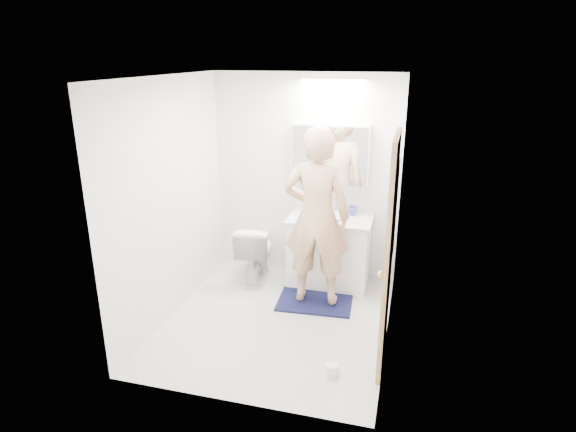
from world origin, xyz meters
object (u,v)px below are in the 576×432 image
(toothbrush_cup, at_px, (353,211))
(soap_bottle_a, at_px, (306,203))
(vanity_cabinet, at_px, (329,253))
(toilet_paper_roll, at_px, (332,370))
(toilet, at_px, (255,252))
(soap_bottle_b, at_px, (314,204))
(medicine_cabinet, at_px, (330,155))
(person, at_px, (317,217))

(toothbrush_cup, bearing_deg, soap_bottle_a, -178.95)
(vanity_cabinet, height_order, toothbrush_cup, toothbrush_cup)
(vanity_cabinet, xyz_separation_m, toilet_paper_roll, (0.34, -1.69, -0.34))
(toothbrush_cup, bearing_deg, toilet, -165.94)
(toilet_paper_roll, bearing_deg, soap_bottle_b, 106.78)
(medicine_cabinet, bearing_deg, person, -90.00)
(person, distance_m, toilet_paper_roll, 1.56)
(soap_bottle_a, distance_m, toothbrush_cup, 0.55)
(vanity_cabinet, relative_size, soap_bottle_b, 5.23)
(medicine_cabinet, bearing_deg, soap_bottle_a, -167.03)
(vanity_cabinet, bearing_deg, toothbrush_cup, 34.77)
(soap_bottle_b, relative_size, toothbrush_cup, 1.58)
(vanity_cabinet, bearing_deg, toilet, -172.45)
(toilet, distance_m, toilet_paper_roll, 2.00)
(toothbrush_cup, height_order, toilet_paper_roll, toothbrush_cup)
(soap_bottle_a, xyz_separation_m, toothbrush_cup, (0.55, 0.01, -0.05))
(vanity_cabinet, height_order, soap_bottle_a, soap_bottle_a)
(vanity_cabinet, bearing_deg, person, -96.31)
(toilet, xyz_separation_m, soap_bottle_b, (0.64, 0.30, 0.55))
(toothbrush_cup, bearing_deg, toilet_paper_roll, -86.61)
(soap_bottle_a, bearing_deg, medicine_cabinet, 12.97)
(medicine_cabinet, xyz_separation_m, toilet_paper_roll, (0.40, -1.90, -1.45))
(soap_bottle_a, bearing_deg, toilet, -154.31)
(person, relative_size, toilet_paper_roll, 17.19)
(soap_bottle_b, distance_m, toothbrush_cup, 0.45)
(toothbrush_cup, bearing_deg, soap_bottle_b, 177.47)
(vanity_cabinet, distance_m, toothbrush_cup, 0.56)
(person, relative_size, toothbrush_cup, 17.34)
(soap_bottle_a, bearing_deg, toilet_paper_roll, -70.33)
(toilet, relative_size, person, 0.37)
(toilet_paper_roll, bearing_deg, vanity_cabinet, 101.39)
(medicine_cabinet, height_order, soap_bottle_b, medicine_cabinet)
(toilet, xyz_separation_m, toilet_paper_roll, (1.21, -1.57, -0.30))
(person, relative_size, soap_bottle_b, 10.98)
(vanity_cabinet, xyz_separation_m, person, (-0.06, -0.51, 0.60))
(medicine_cabinet, relative_size, toilet, 1.24)
(medicine_cabinet, xyz_separation_m, toilet, (-0.81, -0.33, -1.15))
(medicine_cabinet, xyz_separation_m, soap_bottle_a, (-0.26, -0.06, -0.58))
(vanity_cabinet, distance_m, toilet, 0.88)
(medicine_cabinet, bearing_deg, toilet_paper_roll, -78.20)
(vanity_cabinet, height_order, toilet, vanity_cabinet)
(soap_bottle_b, height_order, toilet_paper_roll, soap_bottle_b)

